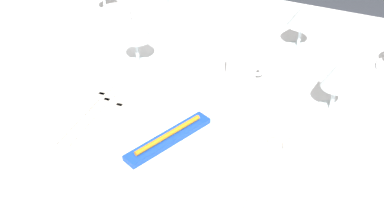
# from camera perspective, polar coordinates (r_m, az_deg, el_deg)

# --- Properties ---
(dining_table) EXTENTS (1.80, 1.11, 0.74)m
(dining_table) POSITION_cam_1_polar(r_m,az_deg,el_deg) (1.23, 2.19, -0.20)
(dining_table) COLOR white
(dining_table) RESTS_ON ground
(dinner_plate) EXTENTS (0.28, 0.28, 0.02)m
(dinner_plate) POSITION_cam_1_polar(r_m,az_deg,el_deg) (0.99, -2.82, -4.35)
(dinner_plate) COLOR white
(dinner_plate) RESTS_ON dining_table
(toothbrush_package) EXTENTS (0.12, 0.21, 0.02)m
(toothbrush_package) POSITION_cam_1_polar(r_m,az_deg,el_deg) (0.98, -2.85, -3.62)
(toothbrush_package) COLOR blue
(toothbrush_package) RESTS_ON dinner_plate
(fork_outer) EXTENTS (0.03, 0.21, 0.00)m
(fork_outer) POSITION_cam_1_polar(r_m,az_deg,el_deg) (1.08, -10.14, -1.39)
(fork_outer) COLOR beige
(fork_outer) RESTS_ON dining_table
(fork_inner) EXTENTS (0.03, 0.21, 0.00)m
(fork_inner) POSITION_cam_1_polar(r_m,az_deg,el_deg) (1.10, -11.62, -0.74)
(fork_inner) COLOR beige
(fork_inner) RESTS_ON dining_table
(fork_salad) EXTENTS (0.02, 0.23, 0.00)m
(fork_salad) POSITION_cam_1_polar(r_m,az_deg,el_deg) (1.12, -12.56, -0.26)
(fork_salad) COLOR beige
(fork_salad) RESTS_ON dining_table
(dinner_knife) EXTENTS (0.02, 0.23, 0.00)m
(dinner_knife) POSITION_cam_1_polar(r_m,az_deg,el_deg) (0.96, 6.76, -6.94)
(dinner_knife) COLOR beige
(dinner_knife) RESTS_ON dining_table
(spoon_soup) EXTENTS (0.03, 0.23, 0.01)m
(spoon_soup) POSITION_cam_1_polar(r_m,az_deg,el_deg) (0.97, 8.81, -6.51)
(spoon_soup) COLOR beige
(spoon_soup) RESTS_ON dining_table
(spoon_dessert) EXTENTS (0.03, 0.23, 0.01)m
(spoon_dessert) POSITION_cam_1_polar(r_m,az_deg,el_deg) (0.98, 10.50, -6.62)
(spoon_dessert) COLOR beige
(spoon_dessert) RESTS_ON dining_table
(saucer_left) EXTENTS (0.13, 0.13, 0.01)m
(saucer_left) POSITION_cam_1_polar(r_m,az_deg,el_deg) (1.41, -8.80, 8.89)
(saucer_left) COLOR white
(saucer_left) RESTS_ON dining_table
(coffee_cup_left) EXTENTS (0.11, 0.08, 0.07)m
(coffee_cup_left) POSITION_cam_1_polar(r_m,az_deg,el_deg) (1.39, -8.90, 10.36)
(coffee_cup_left) COLOR white
(coffee_cup_left) RESTS_ON saucer_left
(saucer_far) EXTENTS (0.14, 0.14, 0.01)m
(saucer_far) POSITION_cam_1_polar(r_m,az_deg,el_deg) (1.20, 5.87, 3.61)
(saucer_far) COLOR white
(saucer_far) RESTS_ON dining_table
(coffee_cup_far) EXTENTS (0.10, 0.08, 0.07)m
(coffee_cup_far) POSITION_cam_1_polar(r_m,az_deg,el_deg) (1.18, 6.07, 5.11)
(coffee_cup_far) COLOR white
(coffee_cup_far) RESTS_ON saucer_far
(wine_glass_centre) EXTENTS (0.07, 0.07, 0.14)m
(wine_glass_centre) POSITION_cam_1_polar(r_m,az_deg,el_deg) (1.09, 17.11, 3.65)
(wine_glass_centre) COLOR silver
(wine_glass_centre) RESTS_ON dining_table
(wine_glass_right) EXTENTS (0.08, 0.08, 0.14)m
(wine_glass_right) POSITION_cam_1_polar(r_m,az_deg,el_deg) (1.22, -6.82, 9.37)
(wine_glass_right) COLOR silver
(wine_glass_right) RESTS_ON dining_table
(wine_glass_far) EXTENTS (0.08, 0.08, 0.13)m
(wine_glass_far) POSITION_cam_1_polar(r_m,az_deg,el_deg) (1.32, 13.14, 10.56)
(wine_glass_far) COLOR silver
(wine_glass_far) RESTS_ON dining_table
(drink_tumbler) EXTENTS (0.06, 0.06, 0.11)m
(drink_tumbler) POSITION_cam_1_polar(r_m,az_deg,el_deg) (1.44, -1.78, 12.21)
(drink_tumbler) COLOR silver
(drink_tumbler) RESTS_ON dining_table
(napkin_folded) EXTENTS (0.06, 0.06, 0.15)m
(napkin_folded) POSITION_cam_1_polar(r_m,az_deg,el_deg) (1.24, 0.28, 8.70)
(napkin_folded) COLOR white
(napkin_folded) RESTS_ON dining_table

